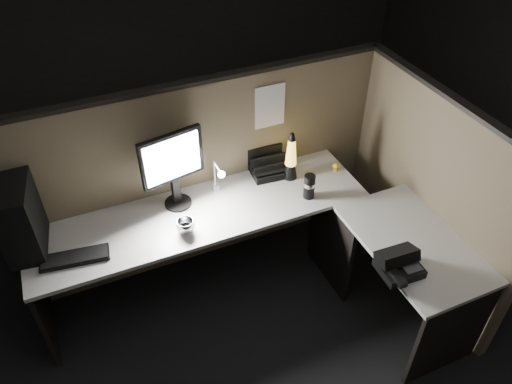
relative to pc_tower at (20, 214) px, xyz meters
name	(u,v)px	position (x,y,z in m)	size (l,w,h in m)	color
floor	(257,338)	(1.22, -0.76, -0.97)	(6.00, 6.00, 0.00)	black
room_shell	(257,145)	(1.22, -0.76, 0.65)	(6.00, 6.00, 6.00)	silver
partition_back	(206,177)	(1.22, 0.17, -0.22)	(2.66, 0.06, 1.50)	brown
partition_right	(427,197)	(2.55, -0.66, -0.22)	(0.06, 1.66, 1.50)	brown
desk	(266,248)	(1.40, -0.51, -0.39)	(2.60, 1.60, 0.73)	#AEABA4
pc_tower	(20,214)	(0.00, 0.00, 0.00)	(0.21, 0.46, 0.48)	black
monitor	(173,163)	(0.96, 0.00, 0.10)	(0.43, 0.19, 0.56)	black
keyboard	(75,258)	(0.23, -0.26, -0.23)	(0.41, 0.14, 0.02)	black
mouse	(185,224)	(0.93, -0.24, -0.22)	(0.09, 0.06, 0.03)	black
clip_lamp	(218,178)	(1.25, -0.04, -0.09)	(0.05, 0.20, 0.26)	silver
organizer	(269,167)	(1.68, 0.06, -0.19)	(0.29, 0.26, 0.20)	black
lava_lamp	(291,160)	(1.79, -0.06, -0.08)	(0.10, 0.10, 0.38)	black
travel_mug	(309,186)	(1.81, -0.31, -0.15)	(0.08, 0.08, 0.18)	black
steel_mug	(186,226)	(0.92, -0.30, -0.19)	(0.12, 0.12, 0.09)	silver
figurine	(336,166)	(2.14, -0.12, -0.20)	(0.05, 0.05, 0.05)	yellow
pinned_paper	(270,106)	(1.71, 0.13, 0.27)	(0.22, 0.00, 0.32)	white
desk_phone	(398,263)	(1.98, -1.11, -0.18)	(0.25, 0.26, 0.15)	black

